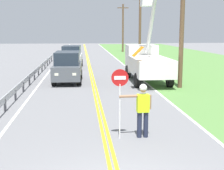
{
  "coord_description": "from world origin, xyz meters",
  "views": [
    {
      "loc": [
        -0.8,
        -6.15,
        3.58
      ],
      "look_at": [
        0.53,
        7.54,
        1.2
      ],
      "focal_mm": 51.22,
      "sensor_mm": 36.0,
      "label": 1
    }
  ],
  "objects_px": {
    "utility_pole_near": "(182,21)",
    "stop_sign_paddle": "(120,88)",
    "utility_pole_far": "(123,27)",
    "utility_pole_mid": "(140,26)",
    "utility_bucket_truck": "(146,61)",
    "flagger_worker": "(143,107)",
    "oncoming_suv_nearest": "(68,67)",
    "oncoming_suv_second": "(72,57)"
  },
  "relations": [
    {
      "from": "utility_pole_near",
      "to": "utility_pole_far",
      "type": "distance_m",
      "value": 33.07
    },
    {
      "from": "flagger_worker",
      "to": "oncoming_suv_second",
      "type": "xyz_separation_m",
      "value": [
        -2.9,
        20.36,
        0.01
      ]
    },
    {
      "from": "oncoming_suv_nearest",
      "to": "utility_pole_near",
      "type": "relative_size",
      "value": 0.59
    },
    {
      "from": "stop_sign_paddle",
      "to": "utility_pole_near",
      "type": "height_order",
      "value": "utility_pole_near"
    },
    {
      "from": "utility_pole_far",
      "to": "oncoming_suv_second",
      "type": "bearing_deg",
      "value": -109.57
    },
    {
      "from": "utility_pole_far",
      "to": "utility_pole_mid",
      "type": "bearing_deg",
      "value": -90.57
    },
    {
      "from": "flagger_worker",
      "to": "utility_pole_near",
      "type": "relative_size",
      "value": 0.23
    },
    {
      "from": "utility_pole_near",
      "to": "utility_bucket_truck",
      "type": "bearing_deg",
      "value": 119.87
    },
    {
      "from": "flagger_worker",
      "to": "utility_pole_mid",
      "type": "bearing_deg",
      "value": 79.82
    },
    {
      "from": "flagger_worker",
      "to": "oncoming_suv_nearest",
      "type": "distance_m",
      "value": 12.31
    },
    {
      "from": "oncoming_suv_nearest",
      "to": "oncoming_suv_second",
      "type": "height_order",
      "value": "same"
    },
    {
      "from": "utility_bucket_truck",
      "to": "oncoming_suv_second",
      "type": "bearing_deg",
      "value": 122.47
    },
    {
      "from": "stop_sign_paddle",
      "to": "utility_pole_near",
      "type": "distance_m",
      "value": 10.6
    },
    {
      "from": "utility_pole_far",
      "to": "utility_pole_near",
      "type": "bearing_deg",
      "value": -91.22
    },
    {
      "from": "flagger_worker",
      "to": "oncoming_suv_nearest",
      "type": "bearing_deg",
      "value": 103.86
    },
    {
      "from": "stop_sign_paddle",
      "to": "utility_pole_far",
      "type": "bearing_deg",
      "value": 82.43
    },
    {
      "from": "oncoming_suv_second",
      "to": "flagger_worker",
      "type": "bearing_deg",
      "value": -81.89
    },
    {
      "from": "stop_sign_paddle",
      "to": "oncoming_suv_second",
      "type": "bearing_deg",
      "value": 95.97
    },
    {
      "from": "stop_sign_paddle",
      "to": "oncoming_suv_nearest",
      "type": "xyz_separation_m",
      "value": [
        -2.18,
        11.99,
        -0.65
      ]
    },
    {
      "from": "utility_pole_near",
      "to": "oncoming_suv_second",
      "type": "bearing_deg",
      "value": 121.84
    },
    {
      "from": "oncoming_suv_nearest",
      "to": "oncoming_suv_second",
      "type": "distance_m",
      "value": 8.41
    },
    {
      "from": "flagger_worker",
      "to": "oncoming_suv_nearest",
      "type": "xyz_separation_m",
      "value": [
        -2.95,
        11.95,
        0.01
      ]
    },
    {
      "from": "utility_pole_mid",
      "to": "oncoming_suv_nearest",
      "type": "bearing_deg",
      "value": -118.47
    },
    {
      "from": "utility_pole_near",
      "to": "stop_sign_paddle",
      "type": "bearing_deg",
      "value": -118.34
    },
    {
      "from": "oncoming_suv_second",
      "to": "utility_pole_mid",
      "type": "distance_m",
      "value": 9.87
    },
    {
      "from": "flagger_worker",
      "to": "stop_sign_paddle",
      "type": "xyz_separation_m",
      "value": [
        -0.77,
        -0.04,
        0.66
      ]
    },
    {
      "from": "utility_bucket_truck",
      "to": "stop_sign_paddle",
      "type": "bearing_deg",
      "value": -105.57
    },
    {
      "from": "utility_pole_mid",
      "to": "utility_pole_far",
      "type": "height_order",
      "value": "utility_pole_far"
    },
    {
      "from": "utility_bucket_truck",
      "to": "utility_pole_near",
      "type": "distance_m",
      "value": 4.19
    },
    {
      "from": "oncoming_suv_nearest",
      "to": "utility_pole_near",
      "type": "bearing_deg",
      "value": -22.35
    },
    {
      "from": "stop_sign_paddle",
      "to": "utility_pole_mid",
      "type": "relative_size",
      "value": 0.31
    },
    {
      "from": "stop_sign_paddle",
      "to": "utility_pole_mid",
      "type": "bearing_deg",
      "value": 78.2
    },
    {
      "from": "utility_pole_mid",
      "to": "flagger_worker",
      "type": "bearing_deg",
      "value": -100.18
    },
    {
      "from": "oncoming_suv_nearest",
      "to": "utility_pole_far",
      "type": "bearing_deg",
      "value": 75.53
    },
    {
      "from": "stop_sign_paddle",
      "to": "oncoming_suv_nearest",
      "type": "height_order",
      "value": "stop_sign_paddle"
    },
    {
      "from": "stop_sign_paddle",
      "to": "oncoming_suv_second",
      "type": "height_order",
      "value": "stop_sign_paddle"
    },
    {
      "from": "flagger_worker",
      "to": "utility_pole_far",
      "type": "xyz_separation_m",
      "value": [
        4.83,
        42.1,
        2.97
      ]
    },
    {
      "from": "utility_bucket_truck",
      "to": "utility_pole_far",
      "type": "bearing_deg",
      "value": 85.66
    },
    {
      "from": "utility_pole_mid",
      "to": "utility_pole_near",
      "type": "bearing_deg",
      "value": -91.83
    },
    {
      "from": "flagger_worker",
      "to": "utility_pole_mid",
      "type": "height_order",
      "value": "utility_pole_mid"
    },
    {
      "from": "oncoming_suv_second",
      "to": "utility_pole_far",
      "type": "height_order",
      "value": "utility_pole_far"
    },
    {
      "from": "stop_sign_paddle",
      "to": "oncoming_suv_nearest",
      "type": "relative_size",
      "value": 0.5
    }
  ]
}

